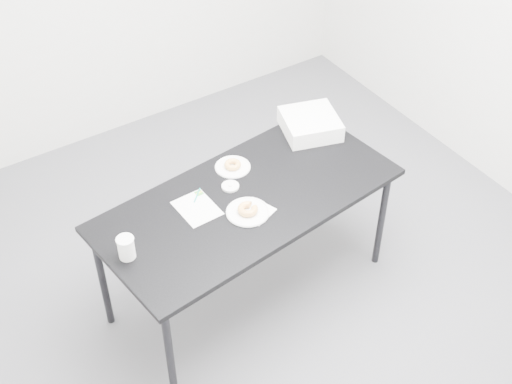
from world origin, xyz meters
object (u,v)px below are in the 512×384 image
pen (197,195)px  coffee_cup (126,248)px  scorecard (197,208)px  plate_far (233,167)px  table (248,205)px  donut_near (248,209)px  plate_near (248,212)px  donut_far (233,164)px  bakery_box (310,124)px

pen → coffee_cup: bearing=156.7°
scorecard → plate_far: 0.39m
table → coffee_cup: 0.76m
table → donut_near: 0.15m
plate_far → pen: bearing=-160.6°
plate_near → coffee_cup: (-0.68, 0.06, 0.06)m
scorecard → donut_near: size_ratio=2.24×
donut_near → plate_near: bearing=90.0°
donut_near → coffee_cup: bearing=175.0°
plate_far → donut_far: 0.02m
table → plate_far: size_ratio=8.65×
table → donut_far: bearing=69.2°
plate_near → plate_far: plate_near is taller
donut_far → donut_near: bearing=-109.5°
plate_near → coffee_cup: coffee_cup is taller
scorecard → bakery_box: size_ratio=0.76×
donut_near → coffee_cup: size_ratio=0.87×
table → pen: size_ratio=15.48×
donut_near → bakery_box: (0.71, 0.41, 0.03)m
donut_near → plate_far: bearing=70.5°
coffee_cup → scorecard: bearing=14.5°
plate_near → plate_far: 0.39m
pen → bakery_box: 0.89m
plate_near → donut_far: (0.13, 0.37, 0.02)m
table → coffee_cup: bearing=176.9°
donut_far → bakery_box: bearing=3.9°
plate_near → donut_far: size_ratio=2.44×
plate_far → donut_far: (-0.00, 0.00, 0.02)m
plate_near → donut_near: donut_near is taller
donut_near → scorecard: bearing=139.5°
pen → coffee_cup: coffee_cup is taller
scorecard → plate_near: (0.21, -0.18, 0.01)m
pen → donut_far: size_ratio=1.19×
scorecard → table: bearing=-17.0°
scorecard → coffee_cup: coffee_cup is taller
donut_far → coffee_cup: (-0.81, -0.31, 0.04)m
donut_far → coffee_cup: coffee_cup is taller
plate_far → coffee_cup: bearing=-159.1°
coffee_cup → bakery_box: (1.40, 0.35, -0.01)m
pen → bakery_box: bearing=-35.8°
plate_near → bakery_box: 0.83m
donut_far → bakery_box: bakery_box is taller
pen → donut_far: 0.31m
bakery_box → coffee_cup: bearing=-148.7°
donut_far → pen: bearing=-160.6°
pen → plate_far: size_ratio=0.56×
table → donut_near: size_ratio=16.10×
coffee_cup → bakery_box: coffee_cup is taller
plate_near → coffee_cup: bearing=175.0°
plate_near → bakery_box: size_ratio=0.73×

